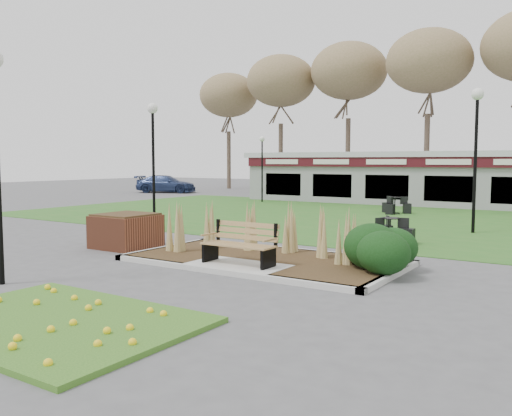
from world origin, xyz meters
The scene contains 16 objects.
ground centered at (0.00, 0.00, 0.00)m, with size 100.00×100.00×0.00m, color #515154.
lawn centered at (0.00, 12.00, 0.01)m, with size 34.00×16.00×0.02m, color #2A6620.
flower_bed centered at (0.00, -4.60, 0.07)m, with size 4.20×3.00×0.16m.
planting_bed centered at (1.27, 1.35, 0.37)m, with size 6.75×3.40×1.27m.
park_bench centered at (0.00, 0.25, 0.59)m, with size 1.70×0.66×0.93m.
brick_planter centered at (-4.40, 1.00, 0.48)m, with size 1.50×1.50×0.95m.
food_pavilion centered at (0.00, 19.96, 1.48)m, with size 24.60×3.40×2.90m.
tree_backdrop centered at (0.00, 28.00, 8.36)m, with size 47.24×5.24×10.36m.
lamp_post_mid_left centered at (-6.60, 4.41, 3.21)m, with size 0.37×0.37×4.40m.
lamp_post_far_right centered at (3.04, 9.41, 3.47)m, with size 0.40×0.40×4.77m.
lamp_post_far_left centered at (-10.13, 17.00, 2.78)m, with size 0.32×0.32×3.82m.
bistro_set_a centered at (1.46, 5.81, 0.26)m, with size 1.19×1.37×0.73m.
bistro_set_b centered at (-1.34, 14.44, 0.27)m, with size 1.41×1.24×0.75m.
car_silver centered at (-13.35, 27.00, 0.78)m, with size 1.83×4.55×1.55m, color #AAAAAE.
car_black centered at (-8.04, 21.00, 0.64)m, with size 1.36×3.90×1.28m, color black.
car_blue centered at (-21.29, 21.00, 0.66)m, with size 1.84×4.52×1.31m, color navy.
Camera 1 is at (6.77, -9.50, 2.41)m, focal length 38.00 mm.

